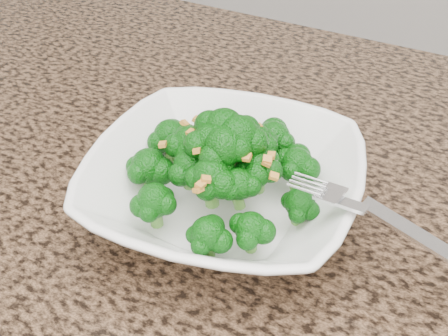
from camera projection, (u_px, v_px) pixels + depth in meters
The scene contains 4 objects.
bowl at pixel (224, 185), 0.51m from camera, with size 0.24×0.24×0.06m, color white.
broccoli_pile at pixel (224, 129), 0.47m from camera, with size 0.22×0.22×0.06m, color #095409, non-canonical shape.
garlic_topping at pixel (224, 94), 0.45m from camera, with size 0.13×0.13×0.01m, color gold, non-canonical shape.
fork at pixel (358, 208), 0.43m from camera, with size 0.19×0.03×0.01m, color silver, non-canonical shape.
Camera 1 is at (0.05, 0.04, 1.25)m, focal length 45.00 mm.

